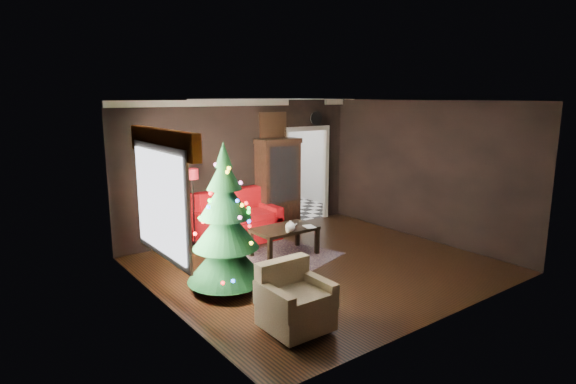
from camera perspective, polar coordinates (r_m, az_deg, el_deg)
floor at (r=8.31m, az=3.75°, el=-8.80°), size 5.50×5.50×0.00m
ceiling at (r=7.79m, az=4.03°, el=10.89°), size 5.50×5.50×0.00m
wall_back at (r=9.94m, az=-5.53°, el=2.89°), size 5.50×0.00×5.50m
wall_front at (r=6.29m, az=18.85°, el=-2.72°), size 5.50×0.00×5.50m
wall_left at (r=6.53m, az=-14.82°, el=-1.99°), size 0.00×5.50×5.50m
wall_right at (r=9.92m, az=16.07°, el=2.48°), size 0.00×5.50×5.50m
doorway at (r=10.96m, az=2.13°, el=1.89°), size 1.10×0.10×2.10m
left_window at (r=6.71m, az=-15.17°, el=-1.20°), size 0.05×1.60×1.40m
valance at (r=6.61m, az=-14.90°, el=5.83°), size 0.12×2.10×0.35m
kitchen_floor at (r=12.35m, az=-2.27°, el=-1.98°), size 3.00×3.00×0.00m
kitchen_window at (r=13.28m, az=-5.89°, el=6.35°), size 0.70×0.06×0.70m
rug at (r=8.51m, az=-0.82°, el=-8.24°), size 2.38×2.02×0.01m
loveseat at (r=9.54m, az=-6.07°, el=-3.01°), size 1.70×0.90×1.00m
curio_cabinet at (r=10.23m, az=-1.21°, el=0.63°), size 0.90×0.45×1.90m
floor_lamp at (r=9.05m, az=-11.32°, el=-1.81°), size 0.26×0.26×1.46m
christmas_tree at (r=7.01m, az=-7.55°, el=-3.74°), size 1.50×1.50×2.24m
armchair at (r=5.95m, az=0.95°, el=-12.49°), size 0.79×0.79×0.80m
coffee_table at (r=8.70m, az=-0.43°, el=-5.94°), size 1.16×0.70×0.52m
teapot at (r=8.35m, az=0.27°, el=-4.17°), size 0.21×0.21×0.19m
cup_a at (r=8.34m, az=-0.02°, el=-4.67°), size 0.09×0.09×0.06m
cup_b at (r=8.45m, az=-0.09°, el=-4.45°), size 0.08×0.08×0.05m
book at (r=8.59m, az=2.05°, el=-3.54°), size 0.18×0.06×0.24m
wall_clock at (r=10.93m, az=3.39°, el=8.87°), size 0.32×0.32×0.06m
painting at (r=10.22m, az=-1.85°, el=7.97°), size 0.62×0.05×0.52m
kitchen_counter at (r=13.24m, az=-5.22°, el=0.89°), size 1.80×0.60×0.90m
kitchen_table at (r=11.86m, az=-2.66°, el=-0.70°), size 0.70×0.70×0.75m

